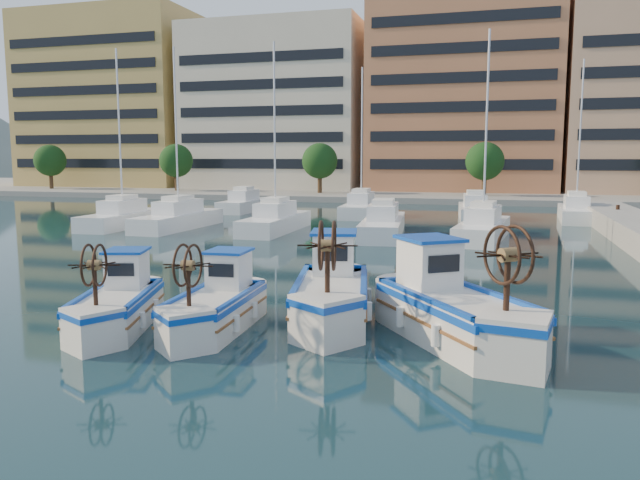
# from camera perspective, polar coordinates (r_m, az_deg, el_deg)

# --- Properties ---
(ground) EXTENTS (300.00, 300.00, 0.00)m
(ground) POSITION_cam_1_polar(r_m,az_deg,el_deg) (16.12, -4.27, -9.01)
(ground) COLOR #18363F
(ground) RESTS_ON ground
(waterfront) EXTENTS (180.00, 40.00, 25.60)m
(waterfront) POSITION_cam_1_polar(r_m,az_deg,el_deg) (79.90, 19.01, 11.83)
(waterfront) COLOR gray
(waterfront) RESTS_ON ground
(yacht_marina) EXTENTS (40.27, 22.32, 11.50)m
(yacht_marina) POSITION_cam_1_polar(r_m,az_deg,el_deg) (43.10, 5.92, 2.11)
(yacht_marina) COLOR white
(yacht_marina) RESTS_ON ground
(fishing_boat_a) EXTENTS (2.72, 4.20, 2.54)m
(fishing_boat_a) POSITION_cam_1_polar(r_m,az_deg,el_deg) (17.85, -17.97, -5.41)
(fishing_boat_a) COLOR silver
(fishing_boat_a) RESTS_ON ground
(fishing_boat_b) EXTENTS (1.90, 4.16, 2.56)m
(fishing_boat_b) POSITION_cam_1_polar(r_m,az_deg,el_deg) (17.07, -9.42, -5.71)
(fishing_boat_b) COLOR silver
(fishing_boat_b) RESTS_ON ground
(fishing_boat_c) EXTENTS (2.90, 5.04, 3.05)m
(fishing_boat_c) POSITION_cam_1_polar(r_m,az_deg,el_deg) (17.78, 1.09, -4.62)
(fishing_boat_c) COLOR silver
(fishing_boat_c) RESTS_ON ground
(fishing_boat_d) EXTENTS (4.50, 5.13, 3.17)m
(fishing_boat_d) POSITION_cam_1_polar(r_m,az_deg,el_deg) (16.08, 11.98, -5.98)
(fishing_boat_d) COLOR silver
(fishing_boat_d) RESTS_ON ground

